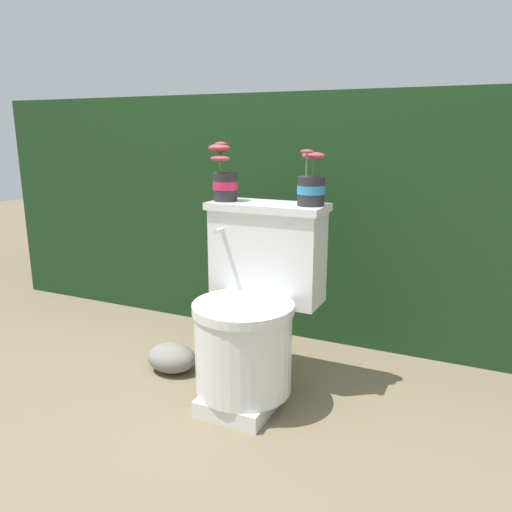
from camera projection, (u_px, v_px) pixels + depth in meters
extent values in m
plane|color=#75664C|center=(233.00, 401.00, 2.04)|extent=(12.00, 12.00, 0.00)
cube|color=#193819|center=(324.00, 208.00, 2.94)|extent=(3.88, 0.93, 1.26)
cube|color=silver|center=(244.00, 395.00, 2.02)|extent=(0.27, 0.36, 0.07)
cylinder|color=silver|center=(244.00, 351.00, 1.97)|extent=(0.38, 0.38, 0.32)
cylinder|color=silver|center=(244.00, 307.00, 1.92)|extent=(0.40, 0.40, 0.04)
cube|color=silver|center=(267.00, 256.00, 2.09)|extent=(0.46, 0.19, 0.38)
cube|color=silver|center=(268.00, 207.00, 2.04)|extent=(0.49, 0.21, 0.03)
cylinder|color=silver|center=(219.00, 231.00, 2.02)|extent=(0.02, 0.05, 0.02)
cylinder|color=#262628|center=(225.00, 187.00, 2.08)|extent=(0.10, 0.10, 0.12)
cylinder|color=#D1234C|center=(225.00, 185.00, 2.08)|extent=(0.10, 0.10, 0.04)
cylinder|color=#332319|center=(225.00, 174.00, 2.07)|extent=(0.09, 0.09, 0.01)
cylinder|color=#4C753D|center=(221.00, 159.00, 2.06)|extent=(0.01, 0.01, 0.11)
ellipsoid|color=#93333D|center=(221.00, 144.00, 2.05)|extent=(0.05, 0.04, 0.02)
cylinder|color=#4C753D|center=(219.00, 162.00, 2.06)|extent=(0.01, 0.01, 0.09)
ellipsoid|color=#93333D|center=(219.00, 148.00, 2.05)|extent=(0.10, 0.07, 0.03)
cylinder|color=#4C753D|center=(220.00, 167.00, 2.04)|extent=(0.01, 0.01, 0.05)
ellipsoid|color=#93333D|center=(220.00, 158.00, 2.03)|extent=(0.09, 0.06, 0.02)
cylinder|color=#262628|center=(311.00, 191.00, 1.95)|extent=(0.11, 0.11, 0.11)
cylinder|color=#2D84BC|center=(311.00, 190.00, 1.95)|extent=(0.11, 0.11, 0.03)
cylinder|color=#332319|center=(311.00, 178.00, 1.94)|extent=(0.10, 0.10, 0.01)
cylinder|color=#4C753D|center=(313.00, 167.00, 1.94)|extent=(0.01, 0.01, 0.07)
ellipsoid|color=#93333D|center=(313.00, 156.00, 1.93)|extent=(0.09, 0.07, 0.03)
cylinder|color=#4C753D|center=(307.00, 165.00, 1.89)|extent=(0.01, 0.01, 0.09)
ellipsoid|color=#93333D|center=(307.00, 151.00, 1.88)|extent=(0.05, 0.04, 0.02)
ellipsoid|color=gray|center=(172.00, 358.00, 2.28)|extent=(0.23, 0.19, 0.13)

